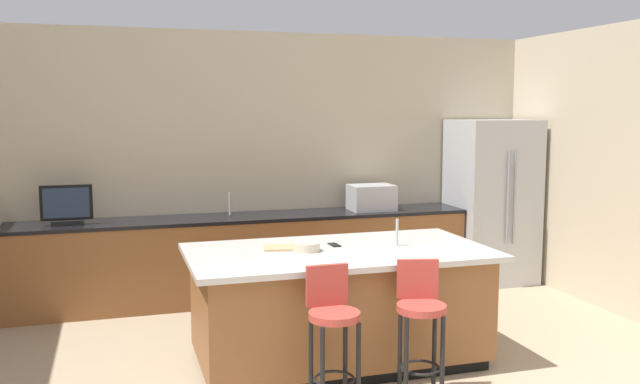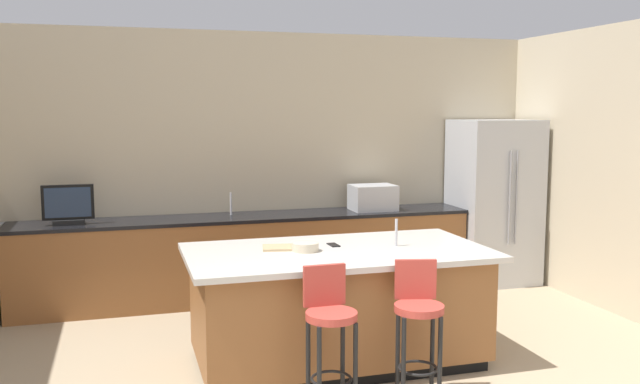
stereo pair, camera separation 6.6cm
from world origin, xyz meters
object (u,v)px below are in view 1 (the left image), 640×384
(bar_stool_left, at_px, (333,327))
(cell_phone, at_px, (334,245))
(refrigerator, at_px, (492,201))
(tv_monitor, at_px, (67,207))
(microwave, at_px, (371,197))
(bar_stool_right, at_px, (420,318))
(fruit_bowl, at_px, (306,247))
(cutting_board, at_px, (287,247))
(kitchen_island, at_px, (338,305))

(bar_stool_left, relative_size, cell_phone, 6.53)
(refrigerator, bearing_deg, tv_monitor, 179.71)
(microwave, distance_m, bar_stool_right, 2.95)
(cell_phone, bearing_deg, refrigerator, 32.99)
(tv_monitor, height_order, bar_stool_right, tv_monitor)
(bar_stool_right, bearing_deg, cell_phone, 120.41)
(tv_monitor, distance_m, cell_phone, 2.78)
(refrigerator, bearing_deg, bar_stool_left, -135.82)
(refrigerator, xyz_separation_m, bar_stool_left, (-2.84, -2.76, -0.35))
(microwave, bearing_deg, fruit_bowl, -123.59)
(bar_stool_left, distance_m, fruit_bowl, 0.94)
(refrigerator, distance_m, tv_monitor, 4.63)
(cell_phone, bearing_deg, microwave, 58.45)
(cell_phone, bearing_deg, tv_monitor, 138.17)
(microwave, distance_m, bar_stool_left, 3.19)
(refrigerator, relative_size, microwave, 3.92)
(microwave, xyz_separation_m, cutting_board, (-1.43, -1.84, -0.11))
(microwave, height_order, bar_stool_right, microwave)
(bar_stool_left, xyz_separation_m, bar_stool_right, (0.64, 0.02, -0.01))
(microwave, relative_size, cell_phone, 3.20)
(kitchen_island, distance_m, tv_monitor, 2.93)
(bar_stool_right, xyz_separation_m, fruit_bowl, (-0.57, 0.85, 0.37))
(cutting_board, bearing_deg, tv_monitor, 134.13)
(tv_monitor, height_order, fruit_bowl, tv_monitor)
(cell_phone, bearing_deg, bar_stool_left, -110.83)
(fruit_bowl, xyz_separation_m, cutting_board, (-0.12, 0.13, -0.02))
(kitchen_island, bearing_deg, bar_stool_left, -111.05)
(kitchen_island, bearing_deg, cutting_board, 158.06)
(refrigerator, bearing_deg, bar_stool_right, -128.76)
(bar_stool_right, xyz_separation_m, cell_phone, (-0.29, 0.99, 0.34))
(bar_stool_left, relative_size, cutting_board, 2.64)
(refrigerator, xyz_separation_m, fruit_bowl, (-2.78, -1.90, 0.01))
(fruit_bowl, height_order, cell_phone, fruit_bowl)
(refrigerator, relative_size, tv_monitor, 3.93)
(bar_stool_left, bearing_deg, refrigerator, 42.93)
(bar_stool_right, xyz_separation_m, cutting_board, (-0.69, 0.98, 0.34))
(microwave, height_order, cell_phone, microwave)
(microwave, distance_m, cutting_board, 2.33)
(tv_monitor, bearing_deg, cutting_board, -45.87)
(microwave, bearing_deg, cell_phone, -119.52)
(microwave, relative_size, tv_monitor, 1.00)
(refrigerator, height_order, fruit_bowl, refrigerator)
(kitchen_island, relative_size, bar_stool_right, 2.44)
(fruit_bowl, bearing_deg, cell_phone, 28.10)
(cutting_board, bearing_deg, refrigerator, 31.38)
(kitchen_island, relative_size, cell_phone, 15.72)
(bar_stool_right, bearing_deg, tv_monitor, 145.10)
(bar_stool_right, bearing_deg, bar_stool_left, -164.46)
(bar_stool_left, bearing_deg, tv_monitor, 121.37)
(fruit_bowl, height_order, cutting_board, fruit_bowl)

